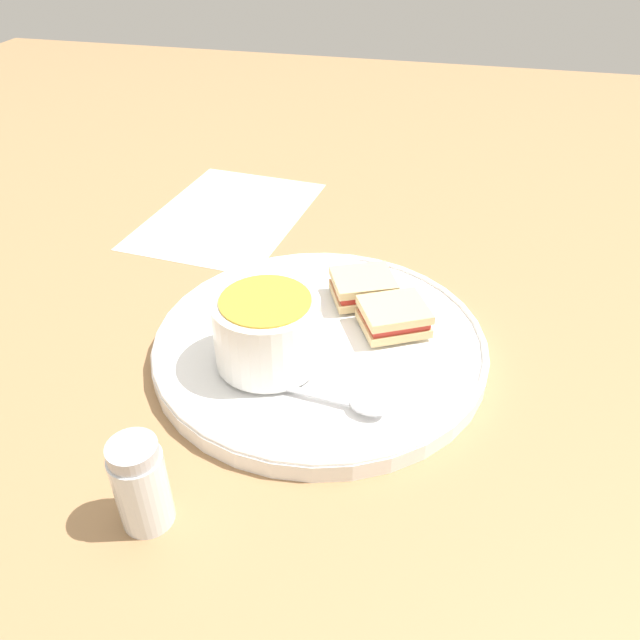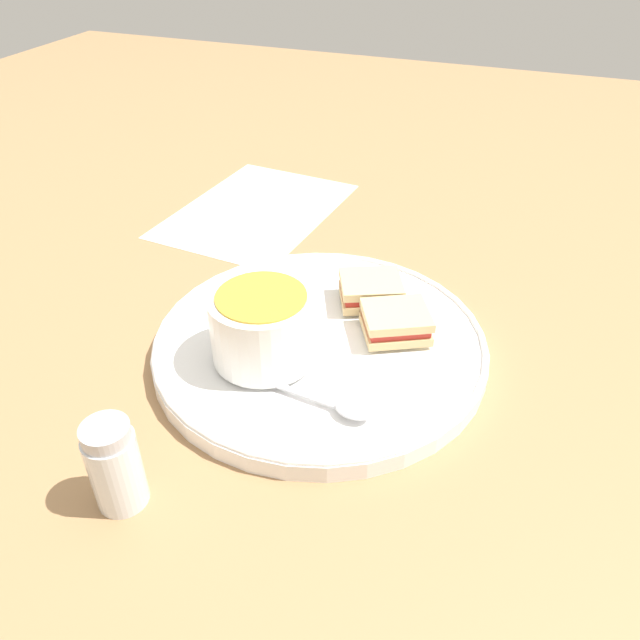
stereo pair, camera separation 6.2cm
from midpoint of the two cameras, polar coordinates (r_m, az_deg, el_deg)
name	(u,v)px [view 2 (the right image)]	position (r m, az deg, el deg)	size (l,w,h in m)	color
ground_plane	(320,352)	(0.64, 2.75, -3.08)	(2.40, 2.40, 0.00)	#9E754C
plate	(320,344)	(0.63, 2.78, -2.27)	(0.34, 0.34, 0.02)	white
soup_bowl	(263,326)	(0.58, -2.23, -0.64)	(0.10, 0.10, 0.07)	white
spoon	(342,406)	(0.55, 5.25, -7.93)	(0.13, 0.03, 0.01)	silver
sandwich_half_near	(396,322)	(0.63, 9.74, -0.27)	(0.08, 0.08, 0.03)	#DBBC7F
sandwich_half_far	(371,290)	(0.68, 7.28, 2.65)	(0.08, 0.08, 0.03)	#DBBC7F
salt_shaker	(115,466)	(0.50, -14.86, -12.91)	(0.04, 0.04, 0.08)	silver
menu_sheet	(257,210)	(0.92, -3.89, 9.94)	(0.23, 0.30, 0.00)	white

